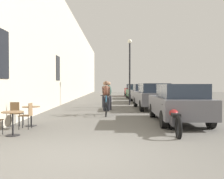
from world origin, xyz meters
The scene contains 16 objects.
ground_plane centered at (0.00, 0.00, 0.00)m, with size 88.00×88.00×0.00m, color #5B5954.
building_facade_left centered at (-3.45, 14.00, 4.15)m, with size 0.54×68.00×8.29m.
cafe_table_near centered at (-2.37, 2.15, 0.52)m, with size 0.64×0.64×0.72m.
cafe_table_mid centered at (-2.38, 3.87, 0.52)m, with size 0.64×0.64×0.72m.
cafe_chair_mid_toward_street centered at (-2.31, 3.26, 0.52)m, with size 0.39×0.39×0.89m.
cafe_chair_mid_toward_wall centered at (-2.91, 3.80, 0.52)m, with size 0.41×0.41×0.89m.
cyclist_on_bicycle centered at (0.31, 7.12, 0.81)m, with size 0.52×1.76×1.74m.
pedestrian_near centered at (0.40, 9.60, 0.96)m, with size 0.36×0.28×1.70m.
pedestrian_mid centered at (0.11, 11.11, 0.96)m, with size 0.37×0.29×1.71m.
street_lamp centered at (1.92, 13.25, 3.11)m, with size 0.32×0.32×4.90m.
parked_car_nearest centered at (3.25, 4.68, 0.80)m, with size 1.93×4.39×1.55m.
parked_car_second centered at (3.08, 10.05, 0.82)m, with size 1.94×4.50×1.59m.
parked_car_third centered at (3.19, 15.50, 0.81)m, with size 1.86×4.38×1.56m.
parked_car_fourth centered at (3.10, 21.21, 0.76)m, with size 1.82×4.17×1.47m.
parked_car_fifth centered at (3.24, 26.70, 0.82)m, with size 1.90×4.45×1.58m.
parked_motorcycle centered at (2.55, 2.51, 0.40)m, with size 0.62×2.15×0.92m.
Camera 1 is at (0.60, -5.21, 1.53)m, focal length 39.68 mm.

